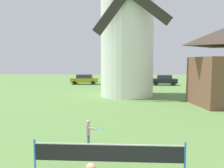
{
  "coord_description": "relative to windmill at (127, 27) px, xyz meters",
  "views": [
    {
      "loc": [
        0.11,
        -4.87,
        3.62
      ],
      "look_at": [
        -0.41,
        4.31,
        2.73
      ],
      "focal_mm": 37.13,
      "sensor_mm": 36.0,
      "label": 1
    }
  ],
  "objects": [
    {
      "name": "windmill",
      "position": [
        0.0,
        0.0,
        0.0
      ],
      "size": [
        8.12,
        6.24,
        14.07
      ],
      "color": "white",
      "rests_on": "ground_plane"
    },
    {
      "name": "tennis_net",
      "position": [
        -0.71,
        -17.29,
        -6.47
      ],
      "size": [
        4.92,
        0.06,
        1.1
      ],
      "color": "blue",
      "rests_on": "ground_plane"
    },
    {
      "name": "player_far",
      "position": [
        -1.7,
        -14.99,
        -6.48
      ],
      "size": [
        0.74,
        0.4,
        1.18
      ],
      "color": "slate",
      "rests_on": "ground_plane"
    },
    {
      "name": "parked_car_mustard",
      "position": [
        -6.68,
        12.18,
        -6.34
      ],
      "size": [
        4.35,
        1.99,
        1.56
      ],
      "color": "#999919",
      "rests_on": "ground_plane"
    },
    {
      "name": "parked_car_blue",
      "position": [
        -0.38,
        11.56,
        -6.34
      ],
      "size": [
        4.15,
        2.13,
        1.56
      ],
      "color": "#334C99",
      "rests_on": "ground_plane"
    },
    {
      "name": "parked_car_black",
      "position": [
        5.87,
        11.5,
        -6.34
      ],
      "size": [
        3.95,
        2.1,
        1.56
      ],
      "color": "#1E232D",
      "rests_on": "ground_plane"
    },
    {
      "name": "parked_car_silver",
      "position": [
        11.55,
        11.49,
        -6.34
      ],
      "size": [
        4.01,
        1.91,
        1.56
      ],
      "color": "silver",
      "rests_on": "ground_plane"
    }
  ]
}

